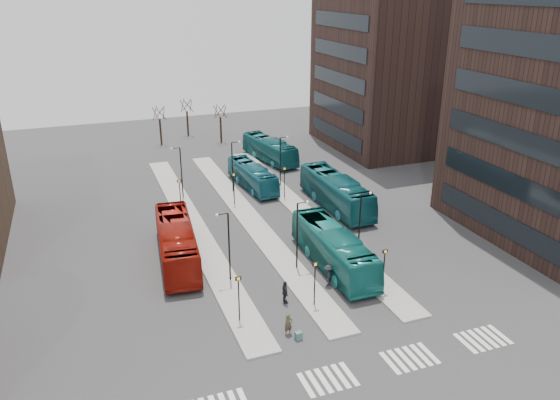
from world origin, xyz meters
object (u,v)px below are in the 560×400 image
object	(u,v)px
teal_bus_c	(336,191)
commuter_b	(285,292)
teal_bus_d	(270,149)
suitcase	(298,336)
teal_bus_b	(252,176)
teal_bus_a	(333,248)
commuter_a	(190,274)
commuter_c	(328,275)
red_bus	(176,242)
traveller	(288,324)

from	to	relation	value
teal_bus_c	commuter_b	size ratio (longest dim) A/B	7.01
teal_bus_d	commuter_b	xyz separation A→B (m)	(-11.25, -35.15, -0.67)
suitcase	teal_bus_c	bearing A→B (deg)	51.06
teal_bus_d	teal_bus_b	bearing A→B (deg)	-130.34
suitcase	teal_bus_a	bearing A→B (deg)	44.90
commuter_a	commuter_c	distance (m)	11.35
commuter_b	red_bus	bearing A→B (deg)	35.51
red_bus	commuter_b	size ratio (longest dim) A/B	6.88
suitcase	teal_bus_b	bearing A→B (deg)	71.02
red_bus	commuter_b	xyz separation A→B (m)	(6.50, -10.01, -0.86)
teal_bus_a	commuter_a	size ratio (longest dim) A/B	7.03
suitcase	red_bus	bearing A→B (deg)	104.06
suitcase	traveller	world-z (taller)	traveller
teal_bus_b	commuter_b	xyz separation A→B (m)	(-5.62, -25.57, -0.53)
teal_bus_a	commuter_b	bearing A→B (deg)	-145.74
teal_bus_a	teal_bus_d	size ratio (longest dim) A/B	1.09
commuter_b	commuter_c	size ratio (longest dim) A/B	1.03
suitcase	red_bus	world-z (taller)	red_bus
teal_bus_d	commuter_a	size ratio (longest dim) A/B	6.47
teal_bus_c	commuter_b	distance (m)	20.53
suitcase	red_bus	size ratio (longest dim) A/B	0.05
teal_bus_b	traveller	xyz separation A→B (m)	(-6.89, -29.51, -0.63)
teal_bus_a	traveller	size ratio (longest dim) A/B	7.53
teal_bus_c	commuter_a	world-z (taller)	teal_bus_c
traveller	red_bus	bearing A→B (deg)	108.60
teal_bus_d	teal_bus_a	bearing A→B (deg)	-109.35
teal_bus_c	traveller	world-z (taller)	teal_bus_c
traveller	teal_bus_d	bearing A→B (deg)	70.28
teal_bus_b	teal_bus_c	size ratio (longest dim) A/B	0.80
red_bus	commuter_b	distance (m)	11.96
commuter_b	commuter_a	bearing A→B (deg)	51.25
teal_bus_c	teal_bus_d	xyz separation A→B (m)	(-1.10, 18.77, -0.22)
red_bus	teal_bus_b	xyz separation A→B (m)	(12.12, 15.57, -0.33)
teal_bus_b	commuter_a	bearing A→B (deg)	-125.66
teal_bus_c	teal_bus_d	distance (m)	18.81
commuter_a	teal_bus_b	bearing A→B (deg)	-108.48
teal_bus_d	traveller	distance (m)	41.05
teal_bus_b	commuter_b	size ratio (longest dim) A/B	5.63
commuter_b	teal_bus_c	bearing A→B (deg)	-34.50
suitcase	teal_bus_d	bearing A→B (deg)	66.18
red_bus	traveller	world-z (taller)	red_bus
teal_bus_c	commuter_a	size ratio (longest dim) A/B	7.34
teal_bus_b	traveller	bearing A→B (deg)	-108.21
teal_bus_a	commuter_a	xyz separation A→B (m)	(-12.32, 1.44, -0.86)
teal_bus_b	teal_bus_d	bearing A→B (deg)	54.47
commuter_a	teal_bus_c	bearing A→B (deg)	-137.54
traveller	suitcase	bearing A→B (deg)	-63.06
teal_bus_c	suitcase	bearing A→B (deg)	-122.56
red_bus	teal_bus_b	size ratio (longest dim) A/B	1.22
commuter_a	commuter_b	world-z (taller)	commuter_b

